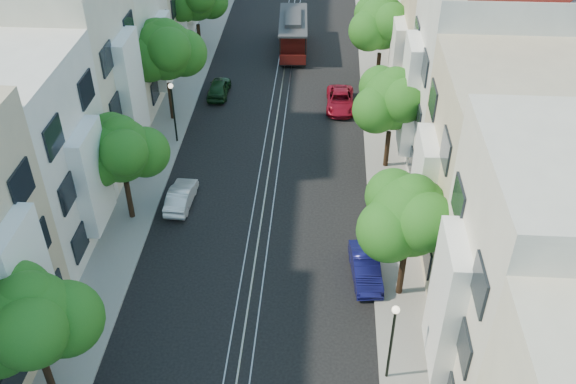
% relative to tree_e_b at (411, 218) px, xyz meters
% --- Properties ---
extents(ground, '(200.00, 200.00, 0.00)m').
position_rel_tree_e_b_xyz_m(ground, '(-7.26, 19.02, -4.73)').
color(ground, black).
rests_on(ground, ground).
extents(sidewalk_east, '(2.50, 80.00, 0.12)m').
position_rel_tree_e_b_xyz_m(sidewalk_east, '(-0.01, 19.02, -4.67)').
color(sidewalk_east, gray).
rests_on(sidewalk_east, ground).
extents(sidewalk_west, '(2.50, 80.00, 0.12)m').
position_rel_tree_e_b_xyz_m(sidewalk_west, '(-14.51, 19.02, -4.67)').
color(sidewalk_west, gray).
rests_on(sidewalk_west, ground).
extents(rail_left, '(0.06, 80.00, 0.02)m').
position_rel_tree_e_b_xyz_m(rail_left, '(-7.81, 19.02, -4.72)').
color(rail_left, gray).
rests_on(rail_left, ground).
extents(rail_slot, '(0.06, 80.00, 0.02)m').
position_rel_tree_e_b_xyz_m(rail_slot, '(-7.26, 19.02, -4.72)').
color(rail_slot, gray).
rests_on(rail_slot, ground).
extents(rail_right, '(0.06, 80.00, 0.02)m').
position_rel_tree_e_b_xyz_m(rail_right, '(-6.71, 19.02, -4.72)').
color(rail_right, gray).
rests_on(rail_right, ground).
extents(lane_line, '(0.08, 80.00, 0.01)m').
position_rel_tree_e_b_xyz_m(lane_line, '(-7.26, 19.02, -4.73)').
color(lane_line, tan).
rests_on(lane_line, ground).
extents(townhouses_east, '(7.75, 72.00, 12.00)m').
position_rel_tree_e_b_xyz_m(townhouses_east, '(4.61, 18.94, 0.45)').
color(townhouses_east, beige).
rests_on(townhouses_east, ground).
extents(townhouses_west, '(7.75, 72.00, 11.76)m').
position_rel_tree_e_b_xyz_m(townhouses_west, '(-19.13, 18.94, 0.35)').
color(townhouses_west, silver).
rests_on(townhouses_west, ground).
extents(tree_e_b, '(4.93, 4.08, 6.68)m').
position_rel_tree_e_b_xyz_m(tree_e_b, '(0.00, 0.00, 0.00)').
color(tree_e_b, black).
rests_on(tree_e_b, ground).
extents(tree_e_c, '(4.84, 3.99, 6.52)m').
position_rel_tree_e_b_xyz_m(tree_e_c, '(-0.00, 11.00, -0.13)').
color(tree_e_c, black).
rests_on(tree_e_c, ground).
extents(tree_e_d, '(5.01, 4.16, 6.85)m').
position_rel_tree_e_b_xyz_m(tree_e_d, '(0.00, 22.00, 0.13)').
color(tree_e_d, black).
rests_on(tree_e_d, ground).
extents(tree_w_a, '(4.93, 4.08, 6.68)m').
position_rel_tree_e_b_xyz_m(tree_w_a, '(-14.40, -7.00, 0.00)').
color(tree_w_a, black).
rests_on(tree_w_a, ground).
extents(tree_w_b, '(4.72, 3.87, 6.27)m').
position_rel_tree_e_b_xyz_m(tree_w_b, '(-14.40, 5.00, -0.34)').
color(tree_w_b, black).
rests_on(tree_w_b, ground).
extents(tree_w_c, '(5.13, 4.28, 7.09)m').
position_rel_tree_e_b_xyz_m(tree_w_c, '(-14.40, 16.00, 0.34)').
color(tree_w_c, black).
rests_on(tree_w_c, ground).
extents(lamp_east, '(0.32, 0.32, 4.16)m').
position_rel_tree_e_b_xyz_m(lamp_east, '(-0.96, -4.98, -1.89)').
color(lamp_east, black).
rests_on(lamp_east, ground).
extents(lamp_west, '(0.32, 0.32, 4.16)m').
position_rel_tree_e_b_xyz_m(lamp_west, '(-13.56, 13.02, -1.89)').
color(lamp_west, black).
rests_on(lamp_west, ground).
extents(cable_car, '(2.60, 7.37, 2.80)m').
position_rel_tree_e_b_xyz_m(cable_car, '(-6.76, 28.05, -3.08)').
color(cable_car, black).
rests_on(cable_car, ground).
extents(parked_car_e_mid, '(1.70, 3.85, 1.23)m').
position_rel_tree_e_b_xyz_m(parked_car_e_mid, '(-1.66, 1.10, -4.12)').
color(parked_car_e_mid, '#0D0E45').
rests_on(parked_car_e_mid, ground).
extents(parked_car_e_far, '(1.96, 4.21, 1.17)m').
position_rel_tree_e_b_xyz_m(parked_car_e_far, '(-2.86, 18.41, -4.15)').
color(parked_car_e_far, maroon).
rests_on(parked_car_e_far, ground).
extents(parked_car_w_mid, '(1.39, 3.57, 1.16)m').
position_rel_tree_e_b_xyz_m(parked_car_w_mid, '(-11.95, 6.42, -4.15)').
color(parked_car_w_mid, silver).
rests_on(parked_car_w_mid, ground).
extents(parked_car_w_far, '(1.47, 3.59, 1.22)m').
position_rel_tree_e_b_xyz_m(parked_car_w_far, '(-11.78, 19.76, -4.12)').
color(parked_car_w_far, black).
rests_on(parked_car_w_far, ground).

